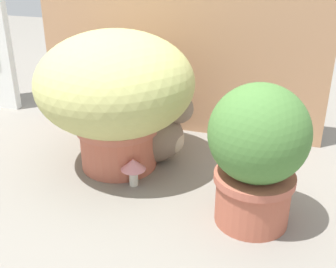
{
  "coord_description": "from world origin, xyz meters",
  "views": [
    {
      "loc": [
        0.52,
        -1.18,
        0.79
      ],
      "look_at": [
        0.12,
        0.08,
        0.18
      ],
      "focal_mm": 45.15,
      "sensor_mm": 36.0,
      "label": 1
    }
  ],
  "objects_px": {
    "grass_planter": "(116,90)",
    "cat": "(154,133)",
    "mushroom_ornament_pink": "(133,166)",
    "leafy_planter": "(257,152)"
  },
  "relations": [
    {
      "from": "cat",
      "to": "mushroom_ornament_pink",
      "type": "relative_size",
      "value": 3.76
    },
    {
      "from": "leafy_planter",
      "to": "mushroom_ornament_pink",
      "type": "height_order",
      "value": "leafy_planter"
    },
    {
      "from": "grass_planter",
      "to": "leafy_planter",
      "type": "distance_m",
      "value": 0.57
    },
    {
      "from": "cat",
      "to": "mushroom_ornament_pink",
      "type": "bearing_deg",
      "value": -93.26
    },
    {
      "from": "grass_planter",
      "to": "mushroom_ornament_pink",
      "type": "xyz_separation_m",
      "value": [
        0.11,
        -0.12,
        -0.23
      ]
    },
    {
      "from": "grass_planter",
      "to": "cat",
      "type": "height_order",
      "value": "grass_planter"
    },
    {
      "from": "leafy_planter",
      "to": "grass_planter",
      "type": "bearing_deg",
      "value": 158.86
    },
    {
      "from": "mushroom_ornament_pink",
      "to": "cat",
      "type": "bearing_deg",
      "value": 86.74
    },
    {
      "from": "cat",
      "to": "mushroom_ornament_pink",
      "type": "xyz_separation_m",
      "value": [
        -0.01,
        -0.19,
        -0.05
      ]
    },
    {
      "from": "grass_planter",
      "to": "cat",
      "type": "distance_m",
      "value": 0.23
    }
  ]
}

